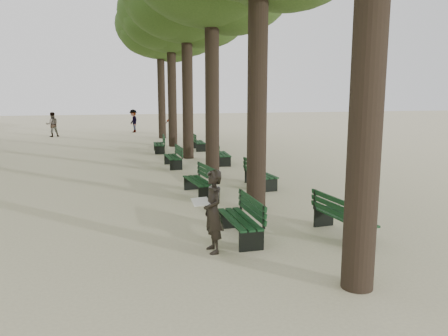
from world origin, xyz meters
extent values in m
plane|color=beige|center=(0.00, 0.00, 0.00)|extent=(120.00, 120.00, 0.00)
cylinder|color=#33261C|center=(1.50, -2.00, 3.75)|extent=(0.52, 0.52, 7.50)
cylinder|color=#33261C|center=(1.50, 3.00, 3.75)|extent=(0.52, 0.52, 7.50)
cylinder|color=#33261C|center=(1.50, 8.00, 3.75)|extent=(0.52, 0.52, 7.50)
cylinder|color=#33261C|center=(1.50, 13.00, 3.75)|extent=(0.52, 0.52, 7.50)
cylinder|color=#33261C|center=(1.50, 18.00, 3.75)|extent=(0.52, 0.52, 7.50)
ellipsoid|color=#2A4818|center=(1.50, 18.00, 7.70)|extent=(6.00, 6.00, 4.50)
cylinder|color=#33261C|center=(1.50, 23.00, 3.75)|extent=(0.52, 0.52, 7.50)
ellipsoid|color=#2A4818|center=(1.50, 23.00, 7.70)|extent=(6.00, 6.00, 4.50)
cube|color=black|center=(0.35, 0.82, 0.23)|extent=(0.52, 1.80, 0.45)
cube|color=black|center=(0.35, 0.82, 0.45)|extent=(0.54, 1.80, 0.04)
cube|color=black|center=(0.63, 0.82, 0.72)|extent=(0.04, 1.80, 0.40)
cube|color=black|center=(0.35, 5.16, 0.23)|extent=(0.70, 1.84, 0.45)
cube|color=black|center=(0.35, 5.16, 0.45)|extent=(0.72, 1.85, 0.04)
cube|color=black|center=(0.63, 5.19, 0.72)|extent=(0.22, 1.79, 0.40)
cube|color=black|center=(0.35, 10.55, 0.23)|extent=(0.55, 1.81, 0.45)
cube|color=black|center=(0.35, 10.55, 0.45)|extent=(0.57, 1.81, 0.04)
cube|color=black|center=(0.63, 10.56, 0.72)|extent=(0.07, 1.80, 0.40)
cube|color=black|center=(0.35, 15.51, 0.23)|extent=(0.65, 1.83, 0.45)
cube|color=black|center=(0.35, 15.51, 0.45)|extent=(0.67, 1.84, 0.04)
cube|color=black|center=(0.63, 15.49, 0.72)|extent=(0.18, 1.80, 0.40)
cube|color=black|center=(2.65, 0.39, 0.23)|extent=(0.66, 1.83, 0.45)
cube|color=black|center=(2.65, 0.39, 0.45)|extent=(0.68, 1.84, 0.04)
cube|color=black|center=(2.37, 0.37, 0.72)|extent=(0.18, 1.80, 0.40)
cube|color=black|center=(2.65, 5.77, 0.23)|extent=(0.63, 1.83, 0.45)
cube|color=black|center=(2.65, 5.77, 0.45)|extent=(0.65, 1.83, 0.04)
cube|color=black|center=(2.37, 5.76, 0.72)|extent=(0.15, 1.80, 0.40)
cube|color=black|center=(2.65, 10.85, 0.23)|extent=(0.68, 1.84, 0.45)
cube|color=black|center=(2.65, 10.85, 0.45)|extent=(0.70, 1.84, 0.04)
cube|color=black|center=(2.37, 10.88, 0.72)|extent=(0.20, 1.80, 0.40)
cube|color=black|center=(2.65, 15.90, 0.23)|extent=(0.64, 1.83, 0.45)
cube|color=black|center=(2.65, 15.90, 0.45)|extent=(0.66, 1.83, 0.04)
cube|color=black|center=(2.37, 15.92, 0.72)|extent=(0.16, 1.80, 0.40)
imported|color=black|center=(-0.38, 0.20, 0.83)|extent=(0.38, 0.69, 1.67)
cube|color=white|center=(-0.63, 0.20, 1.05)|extent=(0.37, 0.29, 0.12)
imported|color=#262628|center=(2.50, 25.49, 0.81)|extent=(0.99, 0.49, 1.61)
imported|color=#262628|center=(-6.11, 26.11, 0.89)|extent=(0.93, 0.55, 1.79)
imported|color=#262628|center=(-0.17, 28.28, 0.93)|extent=(0.63, 1.25, 1.86)
camera|label=1|loc=(-2.36, -7.91, 3.14)|focal=35.00mm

